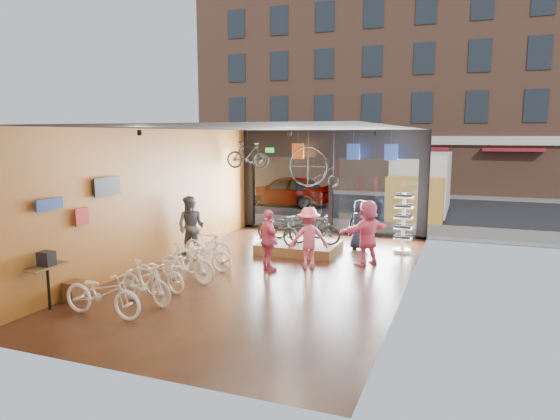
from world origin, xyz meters
The scene contains 35 objects.
ground_plane centered at (0.00, 0.00, -0.02)m, with size 7.00×12.00×0.04m, color black.
ceiling centered at (0.00, 0.00, 3.82)m, with size 7.00×12.00×0.04m, color black.
wall_left centered at (-3.52, 0.00, 1.90)m, with size 0.04×12.00×3.80m, color #AE5F24.
wall_right centered at (3.52, 0.00, 1.90)m, with size 0.04×12.00×3.80m, color beige.
wall_back centered at (0.00, -6.02, 1.90)m, with size 7.00×0.04×3.80m, color beige.
storefront centered at (0.00, 6.00, 1.90)m, with size 7.00×0.26×3.80m, color black, non-canonical shape.
exit_sign centered at (-2.40, 5.88, 3.05)m, with size 0.35×0.06×0.18m, color #198C26.
street_road centered at (0.00, 15.00, -0.01)m, with size 30.00×18.00×0.02m, color black.
sidewalk_near centered at (0.00, 7.20, 0.06)m, with size 30.00×2.40×0.12m, color slate.
sidewalk_far centered at (0.00, 19.00, 0.06)m, with size 30.00×2.00×0.12m, color slate.
opposite_building centered at (0.00, 21.50, 7.00)m, with size 26.00×5.00×14.00m, color brown.
street_car centered at (-3.99, 12.00, 0.79)m, with size 1.87×4.65×1.58m, color gray.
box_truck centered at (2.75, 11.00, 1.40)m, with size 2.36×7.09×2.79m, color silver, non-canonical shape.
floor_bike_0 centered at (-2.00, -4.16, 0.48)m, with size 0.64×1.84×0.97m, color silver.
floor_bike_1 centered at (-1.65, -3.21, 0.47)m, with size 0.45×1.58×0.95m, color silver.
floor_bike_2 centered at (-1.90, -2.29, 0.42)m, with size 0.56×1.60×0.84m, color silver.
floor_bike_3 centered at (-1.65, -1.51, 0.49)m, with size 0.46×1.64×0.99m, color silver.
floor_bike_4 centered at (-1.83, -0.43, 0.45)m, with size 0.60×1.72×0.90m, color silver.
floor_bike_5 centered at (-2.17, 0.47, 0.48)m, with size 0.45×1.60×0.96m, color silver.
display_platform centered at (-0.08, 2.56, 0.15)m, with size 2.40×1.80×0.30m, color #503C1C.
display_bike_left centered at (-0.66, 2.15, 0.76)m, with size 0.62×1.76×0.93m, color black.
display_bike_mid centered at (0.44, 2.45, 0.78)m, with size 0.45×1.60×0.96m, color black.
display_bike_right centered at (-0.29, 3.14, 0.79)m, with size 0.66×1.88×0.99m, color black.
customer_1 centered at (-2.88, 0.78, 0.92)m, with size 0.90×0.70×1.84m, color #3F3F44.
customer_2 centered at (-0.15, 0.17, 0.83)m, with size 0.98×0.41×1.67m, color #CC4C72.
customer_3 centered at (0.77, 0.81, 0.84)m, with size 1.09×0.63×1.69m, color #CC4C72.
customer_4 centered at (1.61, 3.56, 0.80)m, with size 0.78×0.51×1.60m, color #161C33.
customer_5 centered at (2.20, 1.74, 0.92)m, with size 1.71×0.55×1.85m, color #CC4C72.
sunglasses_rack centered at (2.95, 3.61, 0.93)m, with size 0.55×0.45×1.87m, color white, non-canonical shape.
wall_merch centered at (-3.38, -3.50, 1.30)m, with size 0.40×2.40×2.60m, color navy, non-canonical shape.
penny_farthing centered at (-0.17, 4.58, 2.50)m, with size 1.73×0.06×1.38m, color black, non-canonical shape.
hung_bike centered at (-2.57, 4.20, 2.93)m, with size 0.45×1.58×0.95m, color black.
jersey_left centered at (-1.04, 5.20, 3.05)m, with size 0.45×0.03×0.55m, color #CC5919.
jersey_mid centered at (0.99, 5.20, 3.05)m, with size 0.45×0.03×0.55m, color #1E3F99.
jersey_right centered at (2.28, 5.20, 3.05)m, with size 0.45×0.03×0.55m, color #1E3F99.
Camera 1 is at (4.76, -11.92, 3.64)m, focal length 32.00 mm.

